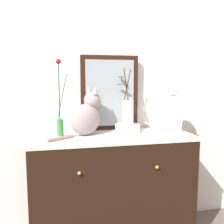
# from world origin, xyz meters

# --- Properties ---
(wall_back) EXTENTS (4.40, 0.08, 2.60)m
(wall_back) POSITION_xyz_m (0.00, 0.31, 1.30)
(wall_back) COLOR silver
(wall_back) RESTS_ON ground_plane
(sideboard) EXTENTS (1.25, 0.49, 0.88)m
(sideboard) POSITION_xyz_m (0.00, -0.00, 0.44)
(sideboard) COLOR black
(sideboard) RESTS_ON ground_plane
(mirror_leaning) EXTENTS (0.49, 0.03, 0.62)m
(mirror_leaning) POSITION_xyz_m (0.03, 0.22, 1.19)
(mirror_leaning) COLOR black
(mirror_leaning) RESTS_ON sideboard
(cat_sitting) EXTENTS (0.44, 0.33, 0.37)m
(cat_sitting) POSITION_xyz_m (-0.19, 0.05, 1.03)
(cat_sitting) COLOR gray
(cat_sitting) RESTS_ON sideboard
(vase_slim_green) EXTENTS (0.08, 0.05, 0.57)m
(vase_slim_green) POSITION_xyz_m (-0.39, -0.06, 1.02)
(vase_slim_green) COLOR #317B35
(vase_slim_green) RESTS_ON sideboard
(bowl_porcelain) EXTENTS (0.20, 0.20, 0.07)m
(bowl_porcelain) POSITION_xyz_m (0.14, 0.06, 0.91)
(bowl_porcelain) COLOR white
(bowl_porcelain) RESTS_ON sideboard
(vase_glass_clear) EXTENTS (0.15, 0.20, 0.45)m
(vase_glass_clear) POSITION_xyz_m (0.14, 0.06, 1.06)
(vase_glass_clear) COLOR silver
(vase_glass_clear) RESTS_ON bowl_porcelain
(jar_lidded_porcelain) EXTENTS (0.11, 0.11, 0.38)m
(jar_lidded_porcelain) POSITION_xyz_m (0.50, 0.01, 1.05)
(jar_lidded_porcelain) COLOR white
(jar_lidded_porcelain) RESTS_ON sideboard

